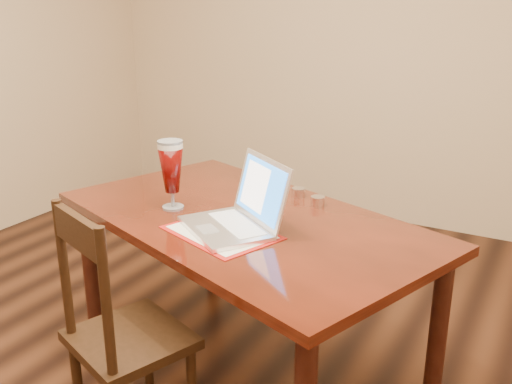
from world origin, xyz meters
The scene contains 2 objects.
dining_table centered at (0.10, 0.37, 0.66)m, with size 1.76×1.35×1.02m.
dining_chair centered at (-0.07, -0.18, 0.43)m, with size 0.50×0.49×0.93m.
Camera 1 is at (1.20, -1.48, 1.55)m, focal length 40.00 mm.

